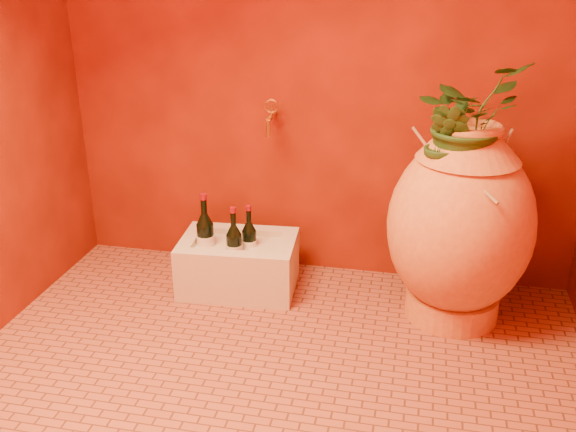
% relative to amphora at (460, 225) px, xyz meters
% --- Properties ---
extents(floor, '(2.50, 2.50, 0.00)m').
position_rel_amphora_xyz_m(floor, '(-0.69, -0.65, -0.45)').
color(floor, brown).
rests_on(floor, ground).
extents(wall_back, '(2.50, 0.02, 2.50)m').
position_rel_amphora_xyz_m(wall_back, '(-0.69, 0.35, 0.80)').
color(wall_back, '#551204').
rests_on(wall_back, ground).
extents(amphora, '(0.75, 0.75, 0.90)m').
position_rel_amphora_xyz_m(amphora, '(0.00, 0.00, 0.00)').
color(amphora, '#CF873A').
rests_on(amphora, floor).
extents(stone_basin, '(0.57, 0.41, 0.26)m').
position_rel_amphora_xyz_m(stone_basin, '(-1.01, 0.04, -0.32)').
color(stone_basin, '#BFB39E').
rests_on(stone_basin, floor).
extents(wine_bottle_a, '(0.09, 0.09, 0.35)m').
position_rel_amphora_xyz_m(wine_bottle_a, '(-1.17, 0.01, -0.18)').
color(wine_bottle_a, black).
rests_on(wine_bottle_a, stone_basin).
extents(wine_bottle_b, '(0.07, 0.07, 0.29)m').
position_rel_amphora_xyz_m(wine_bottle_b, '(-0.96, 0.05, -0.20)').
color(wine_bottle_b, black).
rests_on(wine_bottle_b, stone_basin).
extents(wine_bottle_c, '(0.08, 0.08, 0.31)m').
position_rel_amphora_xyz_m(wine_bottle_c, '(-1.01, -0.03, -0.19)').
color(wine_bottle_c, black).
rests_on(wine_bottle_c, stone_basin).
extents(wall_tap, '(0.07, 0.15, 0.17)m').
position_rel_amphora_xyz_m(wall_tap, '(-0.90, 0.27, 0.37)').
color(wall_tap, '#AB7A27').
rests_on(wall_tap, wall_back).
extents(plant_main, '(0.55, 0.56, 0.47)m').
position_rel_amphora_xyz_m(plant_main, '(-0.02, 0.00, 0.46)').
color(plant_main, '#1F4318').
rests_on(plant_main, amphora).
extents(plant_side, '(0.24, 0.24, 0.34)m').
position_rel_amphora_xyz_m(plant_side, '(-0.09, -0.08, 0.38)').
color(plant_side, '#1F4318').
rests_on(plant_side, amphora).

